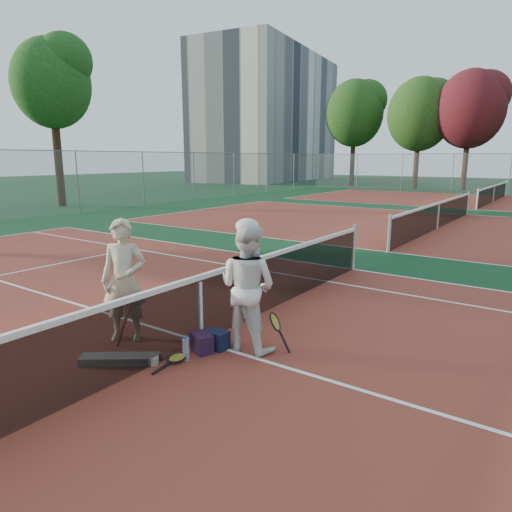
# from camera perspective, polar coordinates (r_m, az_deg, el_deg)

# --- Properties ---
(ground) EXTENTS (130.00, 130.00, 0.00)m
(ground) POSITION_cam_1_polar(r_m,az_deg,el_deg) (6.87, -6.87, -10.64)
(ground) COLOR #0E341A
(ground) RESTS_ON ground
(court_main) EXTENTS (23.77, 10.97, 0.01)m
(court_main) POSITION_cam_1_polar(r_m,az_deg,el_deg) (6.87, -6.87, -10.61)
(court_main) COLOR maroon
(court_main) RESTS_ON ground
(court_far_a) EXTENTS (23.77, 10.97, 0.01)m
(court_far_a) POSITION_cam_1_polar(r_m,az_deg,el_deg) (18.86, 21.69, 3.21)
(court_far_a) COLOR maroon
(court_far_a) RESTS_ON ground
(court_far_b) EXTENTS (23.77, 10.97, 0.01)m
(court_far_b) POSITION_cam_1_polar(r_m,az_deg,el_deg) (32.07, 27.50, 6.04)
(court_far_b) COLOR maroon
(court_far_b) RESTS_ON ground
(net_main) EXTENTS (0.10, 10.98, 1.02)m
(net_main) POSITION_cam_1_polar(r_m,az_deg,el_deg) (6.69, -6.98, -6.60)
(net_main) COLOR black
(net_main) RESTS_ON ground
(net_far_a) EXTENTS (0.10, 10.98, 1.02)m
(net_far_a) POSITION_cam_1_polar(r_m,az_deg,el_deg) (18.80, 21.81, 4.74)
(net_far_a) COLOR black
(net_far_a) RESTS_ON ground
(net_far_b) EXTENTS (0.10, 10.98, 1.02)m
(net_far_b) POSITION_cam_1_polar(r_m,az_deg,el_deg) (32.04, 27.59, 6.94)
(net_far_b) COLOR black
(net_far_b) RESTS_ON ground
(fence_back) EXTENTS (32.00, 0.06, 3.00)m
(fence_back) POSITION_cam_1_polar(r_m,az_deg,el_deg) (38.93, 29.19, 8.93)
(fence_back) COLOR slate
(fence_back) RESTS_ON ground
(fence_left) EXTENTS (0.06, 54.50, 3.00)m
(fence_left) POSITION_cam_1_polar(r_m,az_deg,el_deg) (23.30, -25.72, 8.13)
(fence_left) COLOR slate
(fence_left) RESTS_ON ground
(apartment_block) EXTENTS (12.96, 23.18, 15.00)m
(apartment_block) POSITION_cam_1_polar(r_m,az_deg,el_deg) (58.61, 1.64, 16.88)
(apartment_block) COLOR beige
(apartment_block) RESTS_ON ground
(player_a) EXTENTS (0.79, 0.72, 1.81)m
(player_a) POSITION_cam_1_polar(r_m,az_deg,el_deg) (6.92, -16.15, -2.96)
(player_a) COLOR #BCB291
(player_a) RESTS_ON ground
(player_b) EXTENTS (0.89, 0.71, 1.79)m
(player_b) POSITION_cam_1_polar(r_m,az_deg,el_deg) (6.34, -1.07, -3.90)
(player_b) COLOR white
(player_b) RESTS_ON ground
(racket_red) EXTENTS (0.35, 0.34, 0.58)m
(racket_red) POSITION_cam_1_polar(r_m,az_deg,el_deg) (6.87, -15.82, -8.43)
(racket_red) COLOR maroon
(racket_red) RESTS_ON ground
(racket_black_held) EXTENTS (0.36, 0.33, 0.55)m
(racket_black_held) POSITION_cam_1_polar(r_m,az_deg,el_deg) (6.45, 2.40, -9.49)
(racket_black_held) COLOR black
(racket_black_held) RESTS_ON ground
(racket_spare) EXTENTS (0.32, 0.62, 0.08)m
(racket_spare) POSITION_cam_1_polar(r_m,az_deg,el_deg) (6.31, -9.85, -12.52)
(racket_spare) COLOR black
(racket_spare) RESTS_ON ground
(sports_bag_navy) EXTENTS (0.33, 0.23, 0.26)m
(sports_bag_navy) POSITION_cam_1_polar(r_m,az_deg,el_deg) (6.59, -4.94, -10.38)
(sports_bag_navy) COLOR black
(sports_bag_navy) RESTS_ON ground
(sports_bag_purple) EXTENTS (0.39, 0.33, 0.26)m
(sports_bag_purple) POSITION_cam_1_polar(r_m,az_deg,el_deg) (6.50, -6.80, -10.75)
(sports_bag_purple) COLOR black
(sports_bag_purple) RESTS_ON ground
(net_cover_canvas) EXTENTS (0.97, 0.80, 0.11)m
(net_cover_canvas) POSITION_cam_1_polar(r_m,az_deg,el_deg) (6.41, -16.66, -12.27)
(net_cover_canvas) COLOR slate
(net_cover_canvas) RESTS_ON ground
(water_bottle) EXTENTS (0.09, 0.09, 0.30)m
(water_bottle) POSITION_cam_1_polar(r_m,az_deg,el_deg) (6.27, -8.75, -11.49)
(water_bottle) COLOR silver
(water_bottle) RESTS_ON ground
(tree_back_0) EXTENTS (5.45, 5.45, 9.97)m
(tree_back_0) POSITION_cam_1_polar(r_m,az_deg,el_deg) (46.48, 12.20, 17.00)
(tree_back_0) COLOR #382314
(tree_back_0) RESTS_ON ground
(tree_back_1) EXTENTS (5.49, 5.49, 9.53)m
(tree_back_1) POSITION_cam_1_polar(r_m,az_deg,el_deg) (43.84, 19.78, 16.29)
(tree_back_1) COLOR #382314
(tree_back_1) RESTS_ON ground
(tree_back_maroon) EXTENTS (5.51, 5.51, 9.73)m
(tree_back_maroon) POSITION_cam_1_polar(r_m,az_deg,el_deg) (42.84, 25.20, 16.25)
(tree_back_maroon) COLOR #382314
(tree_back_maroon) RESTS_ON ground
(tree_left_1) EXTENTS (4.11, 4.11, 8.94)m
(tree_left_1) POSITION_cam_1_polar(r_m,az_deg,el_deg) (28.31, -24.19, 18.99)
(tree_left_1) COLOR #382314
(tree_left_1) RESTS_ON ground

